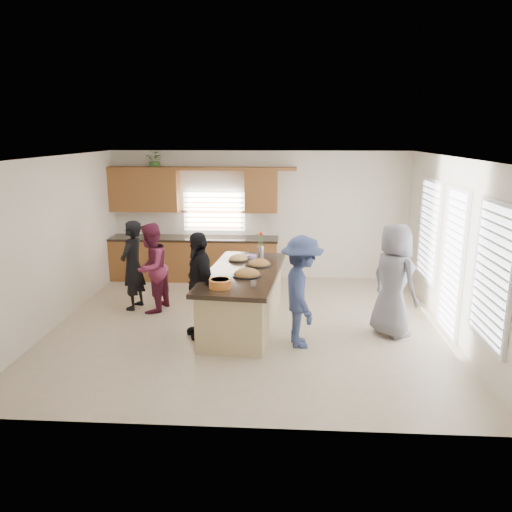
# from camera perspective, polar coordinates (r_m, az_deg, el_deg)

# --- Properties ---
(floor) EXTENTS (6.50, 6.50, 0.00)m
(floor) POSITION_cam_1_polar(r_m,az_deg,el_deg) (8.51, -0.75, -7.96)
(floor) COLOR beige
(floor) RESTS_ON ground
(room_shell) EXTENTS (6.52, 6.02, 2.81)m
(room_shell) POSITION_cam_1_polar(r_m,az_deg,el_deg) (8.00, -0.79, 4.78)
(room_shell) COLOR silver
(room_shell) RESTS_ON ground
(back_cabinetry) EXTENTS (4.08, 0.66, 2.46)m
(back_cabinetry) POSITION_cam_1_polar(r_m,az_deg,el_deg) (11.04, -7.33, 1.99)
(back_cabinetry) COLOR brown
(back_cabinetry) RESTS_ON ground
(right_wall_glazing) EXTENTS (0.06, 4.00, 2.25)m
(right_wall_glazing) POSITION_cam_1_polar(r_m,az_deg,el_deg) (8.38, 21.69, 0.31)
(right_wall_glazing) COLOR white
(right_wall_glazing) RESTS_ON ground
(island) EXTENTS (1.39, 2.79, 0.95)m
(island) POSITION_cam_1_polar(r_m,az_deg,el_deg) (8.38, -1.47, -5.00)
(island) COLOR tan
(island) RESTS_ON ground
(platter_front) EXTENTS (0.46, 0.46, 0.19)m
(platter_front) POSITION_cam_1_polar(r_m,az_deg,el_deg) (7.95, -1.05, -2.10)
(platter_front) COLOR black
(platter_front) RESTS_ON island
(platter_mid) EXTENTS (0.41, 0.41, 0.17)m
(platter_mid) POSITION_cam_1_polar(r_m,az_deg,el_deg) (8.57, 0.35, -0.91)
(platter_mid) COLOR black
(platter_mid) RESTS_ON island
(platter_back) EXTENTS (0.37, 0.37, 0.15)m
(platter_back) POSITION_cam_1_polar(r_m,az_deg,el_deg) (8.93, -2.00, -0.32)
(platter_back) COLOR black
(platter_back) RESTS_ON island
(salad_bowl) EXTENTS (0.33, 0.33, 0.13)m
(salad_bowl) POSITION_cam_1_polar(r_m,az_deg,el_deg) (7.35, -4.12, -3.10)
(salad_bowl) COLOR orange
(salad_bowl) RESTS_ON island
(clear_cup) EXTENTS (0.09, 0.09, 0.09)m
(clear_cup) POSITION_cam_1_polar(r_m,az_deg,el_deg) (7.38, -0.30, -3.21)
(clear_cup) COLOR white
(clear_cup) RESTS_ON island
(plate_stack) EXTENTS (0.20, 0.20, 0.05)m
(plate_stack) POSITION_cam_1_polar(r_m,az_deg,el_deg) (9.11, -0.59, -0.02)
(plate_stack) COLOR #AC85C2
(plate_stack) RESTS_ON island
(flower_vase) EXTENTS (0.14, 0.14, 0.42)m
(flower_vase) POSITION_cam_1_polar(r_m,az_deg,el_deg) (9.37, 0.52, 1.53)
(flower_vase) COLOR silver
(flower_vase) RESTS_ON island
(potted_plant) EXTENTS (0.44, 0.41, 0.40)m
(potted_plant) POSITION_cam_1_polar(r_m,az_deg,el_deg) (11.07, -11.43, 10.68)
(potted_plant) COLOR #39702D
(potted_plant) RESTS_ON back_cabinetry
(woman_left_back) EXTENTS (0.50, 0.67, 1.64)m
(woman_left_back) POSITION_cam_1_polar(r_m,az_deg,el_deg) (9.36, -13.91, -1.03)
(woman_left_back) COLOR black
(woman_left_back) RESTS_ON ground
(woman_left_mid) EXTENTS (0.76, 0.90, 1.62)m
(woman_left_mid) POSITION_cam_1_polar(r_m,az_deg,el_deg) (9.15, -11.91, -1.34)
(woman_left_mid) COLOR maroon
(woman_left_mid) RESTS_ON ground
(woman_left_front) EXTENTS (0.82, 1.07, 1.70)m
(woman_left_front) POSITION_cam_1_polar(r_m,az_deg,el_deg) (7.89, -6.49, -3.29)
(woman_left_front) COLOR black
(woman_left_front) RESTS_ON ground
(woman_right_back) EXTENTS (0.76, 1.17, 1.71)m
(woman_right_back) POSITION_cam_1_polar(r_m,az_deg,el_deg) (7.51, 5.24, -4.10)
(woman_right_back) COLOR navy
(woman_right_back) RESTS_ON ground
(woman_right_front) EXTENTS (0.96, 1.06, 1.82)m
(woman_right_front) POSITION_cam_1_polar(r_m,az_deg,el_deg) (8.15, 15.47, -2.71)
(woman_right_front) COLOR slate
(woman_right_front) RESTS_ON ground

